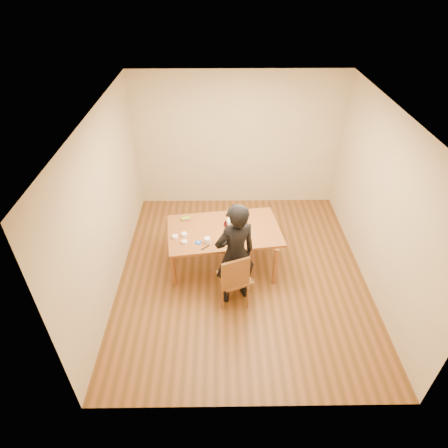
{
  "coord_description": "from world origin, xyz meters",
  "views": [
    {
      "loc": [
        -0.35,
        -4.53,
        4.35
      ],
      "look_at": [
        -0.3,
        0.17,
        0.9
      ],
      "focal_mm": 30.0,
      "sensor_mm": 36.0,
      "label": 1
    }
  ],
  "objects_px": {
    "dining_table": "(224,231)",
    "cake_plate": "(233,224)",
    "dining_chair": "(235,278)",
    "cake": "(233,222)",
    "person": "(235,255)"
  },
  "relations": [
    {
      "from": "dining_chair",
      "to": "cake",
      "type": "height_order",
      "value": "cake"
    },
    {
      "from": "dining_chair",
      "to": "cake",
      "type": "distance_m",
      "value": 0.97
    },
    {
      "from": "cake",
      "to": "person",
      "type": "relative_size",
      "value": 0.12
    },
    {
      "from": "dining_chair",
      "to": "cake_plate",
      "type": "xyz_separation_m",
      "value": [
        -0.01,
        0.91,
        0.31
      ]
    },
    {
      "from": "dining_chair",
      "to": "person",
      "type": "bearing_deg",
      "value": 69.36
    },
    {
      "from": "dining_table",
      "to": "cake",
      "type": "distance_m",
      "value": 0.21
    },
    {
      "from": "person",
      "to": "cake",
      "type": "bearing_deg",
      "value": -112.18
    },
    {
      "from": "dining_table",
      "to": "cake",
      "type": "height_order",
      "value": "cake"
    },
    {
      "from": "dining_table",
      "to": "cake_plate",
      "type": "distance_m",
      "value": 0.2
    },
    {
      "from": "cake_plate",
      "to": "cake",
      "type": "height_order",
      "value": "cake"
    },
    {
      "from": "dining_table",
      "to": "person",
      "type": "height_order",
      "value": "person"
    },
    {
      "from": "cake_plate",
      "to": "dining_table",
      "type": "bearing_deg",
      "value": -138.07
    },
    {
      "from": "cake_plate",
      "to": "cake",
      "type": "distance_m",
      "value": 0.04
    },
    {
      "from": "dining_chair",
      "to": "cake_plate",
      "type": "relative_size",
      "value": 1.49
    },
    {
      "from": "cake_plate",
      "to": "person",
      "type": "relative_size",
      "value": 0.17
    }
  ]
}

